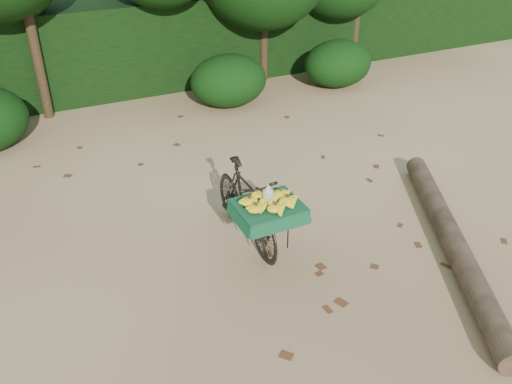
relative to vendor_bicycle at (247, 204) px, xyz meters
name	(u,v)px	position (x,y,z in m)	size (l,w,h in m)	color
ground	(254,239)	(0.08, -0.03, -0.52)	(80.00, 80.00, 0.00)	tan
vendor_bicycle	(247,204)	(0.00, 0.00, 0.00)	(0.72, 1.74, 1.02)	black
fallen_log	(452,240)	(2.16, -1.27, -0.38)	(0.28, 0.28, 3.88)	brown
hedge_backdrop	(124,44)	(0.08, 6.27, 0.38)	(26.00, 1.80, 1.80)	black
bush_clumps	(180,91)	(0.58, 4.27, -0.07)	(8.80, 1.70, 0.90)	black
leaf_litter	(233,213)	(0.08, 0.62, -0.51)	(7.00, 7.30, 0.01)	#502B15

